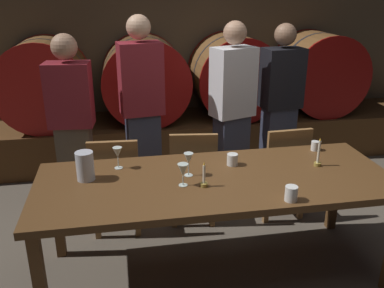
{
  "coord_description": "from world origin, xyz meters",
  "views": [
    {
      "loc": [
        -0.84,
        -2.61,
        2.04
      ],
      "look_at": [
        -0.29,
        0.45,
        0.84
      ],
      "focal_mm": 39.17,
      "sensor_mm": 36.0,
      "label": 1
    }
  ],
  "objects_px": {
    "dining_table": "(216,187)",
    "candle_right": "(318,158)",
    "wine_barrel_far_left": "(45,83)",
    "wine_barrel_center_right": "(233,76)",
    "wine_glass_right": "(189,159)",
    "chair_left": "(116,180)",
    "cup_right": "(315,146)",
    "guest_center_left": "(142,113)",
    "wine_glass_center": "(183,171)",
    "wine_barrel_far_right": "(318,73)",
    "chair_center": "(193,172)",
    "guest_far_right": "(280,110)",
    "guest_far_left": "(73,126)",
    "guest_center_right": "(232,114)",
    "candle_left": "(204,180)",
    "cup_left": "(232,160)",
    "chair_right": "(282,167)",
    "wine_barrel_center_left": "(145,79)",
    "pitcher": "(85,166)",
    "wine_glass_left": "(118,153)",
    "cup_center": "(291,194)"
  },
  "relations": [
    {
      "from": "wine_barrel_far_left",
      "to": "cup_left",
      "type": "distance_m",
      "value": 2.65
    },
    {
      "from": "wine_barrel_far_right",
      "to": "cup_right",
      "type": "distance_m",
      "value": 2.16
    },
    {
      "from": "guest_center_left",
      "to": "wine_glass_left",
      "type": "bearing_deg",
      "value": 66.76
    },
    {
      "from": "guest_far_right",
      "to": "wine_glass_right",
      "type": "xyz_separation_m",
      "value": [
        -1.11,
        -1.14,
        0.03
      ]
    },
    {
      "from": "cup_right",
      "to": "wine_barrel_far_right",
      "type": "bearing_deg",
      "value": 63.93
    },
    {
      "from": "candle_right",
      "to": "wine_glass_right",
      "type": "xyz_separation_m",
      "value": [
        -0.97,
        0.0,
        0.06
      ]
    },
    {
      "from": "guest_center_right",
      "to": "wine_glass_left",
      "type": "distance_m",
      "value": 1.34
    },
    {
      "from": "wine_barrel_center_left",
      "to": "pitcher",
      "type": "distance_m",
      "value": 2.24
    },
    {
      "from": "wine_barrel_far_right",
      "to": "chair_center",
      "type": "height_order",
      "value": "wine_barrel_far_right"
    },
    {
      "from": "guest_far_left",
      "to": "guest_center_right",
      "type": "relative_size",
      "value": 0.95
    },
    {
      "from": "guest_center_left",
      "to": "cup_left",
      "type": "height_order",
      "value": "guest_center_left"
    },
    {
      "from": "cup_left",
      "to": "wine_barrel_far_left",
      "type": "bearing_deg",
      "value": 127.48
    },
    {
      "from": "chair_center",
      "to": "guest_far_left",
      "type": "height_order",
      "value": "guest_far_left"
    },
    {
      "from": "guest_center_right",
      "to": "cup_left",
      "type": "xyz_separation_m",
      "value": [
        -0.24,
        -0.9,
        -0.07
      ]
    },
    {
      "from": "wine_barrel_far_left",
      "to": "guest_center_left",
      "type": "relative_size",
      "value": 0.55
    },
    {
      "from": "pitcher",
      "to": "cup_right",
      "type": "distance_m",
      "value": 1.8
    },
    {
      "from": "wine_barrel_far_left",
      "to": "wine_barrel_center_right",
      "type": "relative_size",
      "value": 1.0
    },
    {
      "from": "chair_center",
      "to": "wine_barrel_center_left",
      "type": "bearing_deg",
      "value": -72.17
    },
    {
      "from": "wine_barrel_far_right",
      "to": "candle_left",
      "type": "relative_size",
      "value": 5.53
    },
    {
      "from": "guest_far_right",
      "to": "candle_right",
      "type": "relative_size",
      "value": 7.7
    },
    {
      "from": "cup_left",
      "to": "wine_glass_right",
      "type": "bearing_deg",
      "value": -160.73
    },
    {
      "from": "dining_table",
      "to": "wine_glass_right",
      "type": "relative_size",
      "value": 14.7
    },
    {
      "from": "guest_center_right",
      "to": "cup_right",
      "type": "height_order",
      "value": "guest_center_right"
    },
    {
      "from": "guest_far_left",
      "to": "cup_left",
      "type": "distance_m",
      "value": 1.52
    },
    {
      "from": "chair_right",
      "to": "guest_center_right",
      "type": "relative_size",
      "value": 0.51
    },
    {
      "from": "candle_left",
      "to": "wine_glass_right",
      "type": "distance_m",
      "value": 0.21
    },
    {
      "from": "dining_table",
      "to": "candle_right",
      "type": "relative_size",
      "value": 11.21
    },
    {
      "from": "wine_barrel_center_right",
      "to": "candle_right",
      "type": "relative_size",
      "value": 4.5
    },
    {
      "from": "guest_center_left",
      "to": "cup_left",
      "type": "xyz_separation_m",
      "value": [
        0.59,
        -0.97,
        -0.11
      ]
    },
    {
      "from": "chair_left",
      "to": "candle_left",
      "type": "distance_m",
      "value": 1.05
    },
    {
      "from": "wine_barrel_center_right",
      "to": "guest_far_right",
      "type": "xyz_separation_m",
      "value": [
        0.18,
        -1.08,
        -0.12
      ]
    },
    {
      "from": "wine_barrel_far_left",
      "to": "wine_barrel_center_right",
      "type": "height_order",
      "value": "same"
    },
    {
      "from": "wine_glass_center",
      "to": "cup_left",
      "type": "relative_size",
      "value": 1.81
    },
    {
      "from": "guest_center_right",
      "to": "wine_glass_right",
      "type": "height_order",
      "value": "guest_center_right"
    },
    {
      "from": "dining_table",
      "to": "chair_right",
      "type": "bearing_deg",
      "value": 41.83
    },
    {
      "from": "guest_center_left",
      "to": "wine_barrel_far_left",
      "type": "bearing_deg",
      "value": -56.16
    },
    {
      "from": "wine_barrel_far_left",
      "to": "cup_right",
      "type": "height_order",
      "value": "wine_barrel_far_left"
    },
    {
      "from": "candle_left",
      "to": "guest_center_right",
      "type": "bearing_deg",
      "value": 66.67
    },
    {
      "from": "guest_far_left",
      "to": "guest_far_right",
      "type": "relative_size",
      "value": 0.98
    },
    {
      "from": "wine_barrel_far_left",
      "to": "dining_table",
      "type": "relative_size",
      "value": 0.4
    },
    {
      "from": "chair_left",
      "to": "cup_right",
      "type": "height_order",
      "value": "chair_left"
    },
    {
      "from": "wine_barrel_center_right",
      "to": "candle_left",
      "type": "height_order",
      "value": "wine_barrel_center_right"
    },
    {
      "from": "wine_glass_center",
      "to": "wine_barrel_far_right",
      "type": "bearing_deg",
      "value": 48.55
    },
    {
      "from": "wine_barrel_center_right",
      "to": "chair_right",
      "type": "height_order",
      "value": "wine_barrel_center_right"
    },
    {
      "from": "dining_table",
      "to": "candle_left",
      "type": "relative_size",
      "value": 13.79
    },
    {
      "from": "guest_center_left",
      "to": "guest_far_right",
      "type": "xyz_separation_m",
      "value": [
        1.35,
        0.05,
        -0.06
      ]
    },
    {
      "from": "wine_glass_right",
      "to": "candle_right",
      "type": "bearing_deg",
      "value": -0.22
    },
    {
      "from": "candle_right",
      "to": "guest_center_left",
      "type": "bearing_deg",
      "value": 137.87
    },
    {
      "from": "wine_barrel_far_left",
      "to": "guest_far_left",
      "type": "height_order",
      "value": "guest_far_left"
    },
    {
      "from": "wine_glass_left",
      "to": "cup_center",
      "type": "distance_m",
      "value": 1.25
    }
  ]
}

